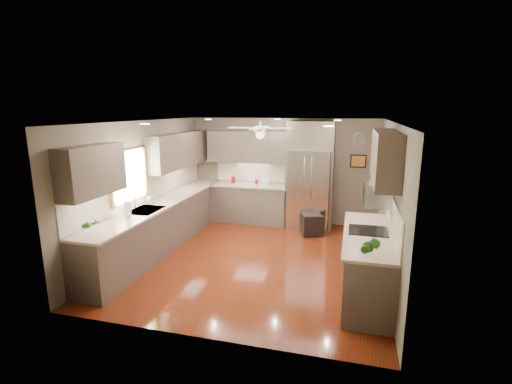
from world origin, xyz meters
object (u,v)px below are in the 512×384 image
at_px(stool, 311,224).
at_px(paper_towel, 128,209).
at_px(soap_bottle, 150,199).
at_px(potted_plant_right, 371,247).
at_px(microwave, 378,194).
at_px(bowl, 266,184).
at_px(potted_plant_left, 92,224).
at_px(refrigerator, 310,177).
at_px(canister_a, 233,180).
at_px(canister_d, 257,182).

relative_size(stool, paper_towel, 2.06).
distance_m(soap_bottle, potted_plant_right, 4.34).
xyz_separation_m(soap_bottle, microwave, (4.11, -0.48, 0.45)).
relative_size(soap_bottle, potted_plant_right, 0.59).
bearing_deg(stool, paper_towel, -137.20).
relative_size(bowl, paper_towel, 0.86).
xyz_separation_m(soap_bottle, potted_plant_left, (0.12, -1.78, 0.06)).
xyz_separation_m(potted_plant_left, refrigerator, (2.67, 4.01, 0.10)).
bearing_deg(bowl, canister_a, 179.05).
bearing_deg(microwave, paper_towel, -174.10).
height_order(potted_plant_left, potted_plant_right, potted_plant_right).
relative_size(potted_plant_right, stool, 0.57).
height_order(bowl, stool, bowl).
relative_size(canister_a, potted_plant_left, 0.55).
bearing_deg(canister_d, stool, -23.88).
bearing_deg(canister_a, bowl, -0.95).
xyz_separation_m(canister_d, refrigerator, (1.28, -0.09, 0.19)).
relative_size(canister_a, paper_towel, 0.62).
xyz_separation_m(canister_d, paper_towel, (-1.39, -3.21, 0.08)).
height_order(bowl, paper_towel, paper_towel).
distance_m(canister_a, refrigerator, 1.88).
height_order(potted_plant_left, stool, potted_plant_left).
relative_size(canister_d, soap_bottle, 0.65).
bearing_deg(canister_d, bowl, -2.34).
bearing_deg(refrigerator, stool, -77.12).
bearing_deg(canister_d, refrigerator, -3.82).
distance_m(soap_bottle, refrigerator, 3.57).
xyz_separation_m(canister_a, potted_plant_right, (3.07, -4.04, 0.08)).
relative_size(bowl, stool, 0.41).
bearing_deg(bowl, canister_d, 177.66).
height_order(canister_d, bowl, canister_d).
height_order(microwave, stool, microwave).
relative_size(microwave, paper_towel, 2.06).
bearing_deg(potted_plant_left, paper_towel, 90.35).
distance_m(soap_bottle, bowl, 2.89).
distance_m(canister_d, soap_bottle, 2.76).
bearing_deg(bowl, potted_plant_right, -60.86).
bearing_deg(paper_towel, refrigerator, 49.44).
bearing_deg(refrigerator, canister_d, 176.18).
xyz_separation_m(microwave, paper_towel, (-4.00, -0.41, -0.40)).
bearing_deg(refrigerator, potted_plant_right, -73.11).
bearing_deg(soap_bottle, bowl, 52.94).
distance_m(soap_bottle, stool, 3.46).
bearing_deg(microwave, canister_d, 132.99).
bearing_deg(refrigerator, paper_towel, -130.56).
bearing_deg(canister_a, soap_bottle, -111.64).
xyz_separation_m(stool, paper_towel, (-2.79, -2.59, 0.84)).
distance_m(canister_d, stool, 1.71).
distance_m(potted_plant_right, paper_towel, 3.96).
height_order(canister_a, microwave, microwave).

